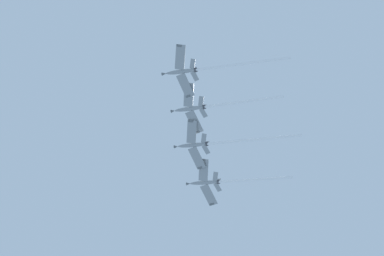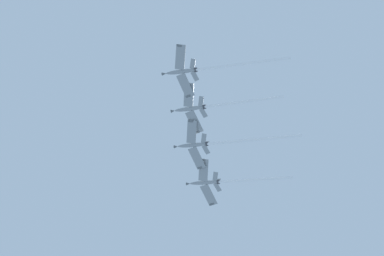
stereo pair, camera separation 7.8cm
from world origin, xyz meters
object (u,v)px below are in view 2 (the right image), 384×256
object	(u,v)px
jet_far_left	(204,69)
jet_centre	(217,143)
jet_inner_right	(223,182)
jet_inner_left	(208,106)

from	to	relation	value
jet_far_left	jet_centre	world-z (taller)	jet_far_left
jet_far_left	jet_inner_right	world-z (taller)	jet_inner_right
jet_far_left	jet_inner_left	size ratio (longest dim) A/B	1.12
jet_far_left	jet_inner_right	distance (m)	43.97
jet_far_left	jet_inner_right	xyz separation A→B (m)	(-22.88, -37.54, 0.49)
jet_centre	jet_inner_right	bearing A→B (deg)	-119.86
jet_inner_left	jet_centre	size ratio (longest dim) A/B	0.88
jet_centre	jet_inner_left	bearing A→B (deg)	53.77
jet_inner_right	jet_far_left	bearing A→B (deg)	58.64
jet_far_left	jet_centre	xyz separation A→B (m)	(-14.98, -23.77, -0.44)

